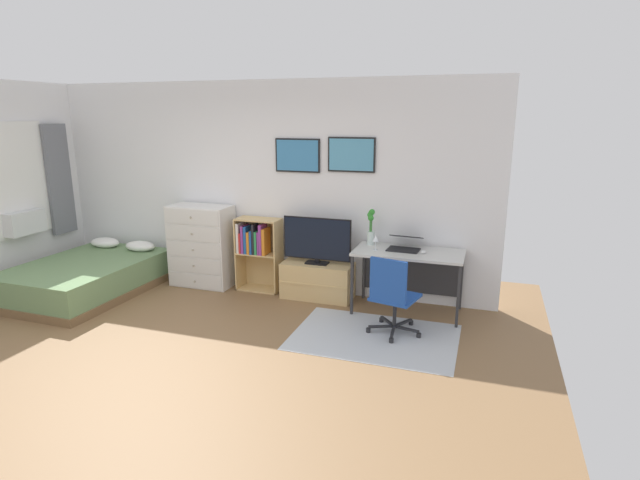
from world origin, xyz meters
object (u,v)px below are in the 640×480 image
Objects in this scene: office_chair at (392,294)px; television at (317,241)px; laptop at (405,243)px; computer_mouse at (423,252)px; bed at (87,277)px; bookshelf at (257,247)px; desk at (409,260)px; bamboo_vase at (371,226)px; wine_glass at (376,239)px; tv_stand at (318,280)px; dresser at (202,246)px.

television is at bearing 157.38° from office_chair.
computer_mouse is (0.23, -0.14, -0.05)m from laptop.
bookshelf is (2.06, 0.82, 0.37)m from bed.
bamboo_vase is (-0.49, 0.10, 0.36)m from desk.
desk is 0.21m from laptop.
bamboo_vase reaches higher than bookshelf.
bamboo_vase is 0.28m from wine_glass.
bookshelf is at bearing -178.44° from laptop.
desk is at bearing -1.72° from tv_stand.
television is at bearing 15.03° from bed.
bed is at bearing -148.98° from dresser.
television is at bearing -176.18° from laptop.
computer_mouse reaches higher than bed.
tv_stand is 1.21m from desk.
dresser is 2.87m from office_chair.
bed is 4.32m from computer_mouse.
bed is at bearing -165.97° from laptop.
office_chair is 0.77m from computer_mouse.
tv_stand is 1.02× the size of television.
bookshelf is 1.10× the size of television.
dresser reaches higher than laptop.
bookshelf is 9.27× the size of computer_mouse.
bed is at bearing -166.79° from bamboo_vase.
television is (1.65, -0.01, 0.20)m from dresser.
office_chair reaches higher than computer_mouse.
desk is 0.25m from computer_mouse.
wine_glass is at bearing -3.81° from dresser.
tv_stand is 1.02m from wine_glass.
tv_stand is (0.86, -0.04, -0.35)m from bookshelf.
tv_stand is 1.39m from office_chair.
dresser reaches higher than office_chair.
bamboo_vase reaches higher than dresser.
dresser is 6.10× the size of wine_glass.
bamboo_vase reaches higher than television.
desk is 2.86× the size of bamboo_vase.
dresser is 1.66m from television.
computer_mouse is at bearing -5.46° from television.
bed is 4.53× the size of bamboo_vase.
computer_mouse is (1.32, -0.13, 0.00)m from television.
bookshelf is 1.96m from laptop.
office_chair is (1.10, -0.82, 0.23)m from tv_stand.
dresser is at bearing -178.09° from bamboo_vase.
bookshelf is at bearing 172.28° from wine_glass.
tv_stand is 2.15× the size of laptop.
bookshelf is at bearing 4.34° from dresser.
television is 1.09m from laptop.
office_chair is (1.96, -0.87, -0.12)m from bookshelf.
bed is 3.06m from television.
dresser is 1.26× the size of television.
television is 0.70m from bamboo_vase.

